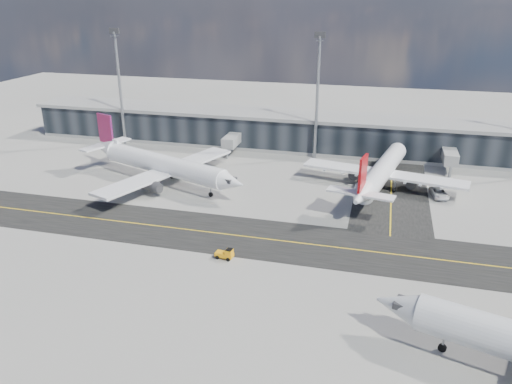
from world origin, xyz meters
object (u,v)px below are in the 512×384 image
baggage_tug (226,254)px  service_van (439,193)px  airliner_af (162,164)px  airliner_redtail (382,171)px

baggage_tug → service_van: size_ratio=0.48×
airliner_af → airliner_redtail: bearing=120.8°
airliner_redtail → baggage_tug: airliner_redtail is taller
airliner_af → service_van: 55.46m
airliner_af → baggage_tug: size_ratio=14.28×
airliner_redtail → service_van: (11.15, -1.34, -2.97)m
airliner_redtail → baggage_tug: 40.93m
service_van → airliner_redtail: bearing=162.2°
airliner_af → baggage_tug: bearing=60.5°
airliner_redtail → baggage_tug: bearing=-110.1°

